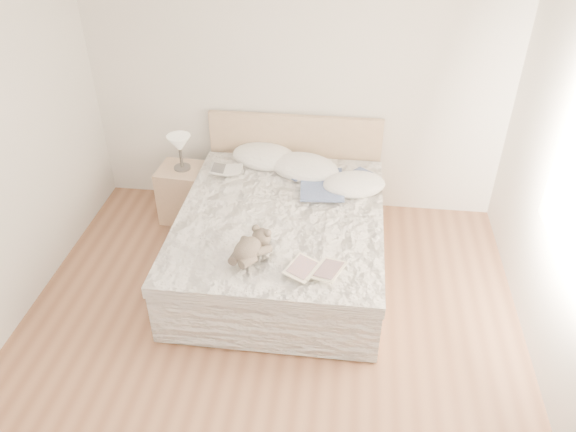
% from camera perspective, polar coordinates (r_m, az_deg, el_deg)
% --- Properties ---
extents(floor, '(4.00, 4.50, 0.00)m').
position_cam_1_polar(floor, '(4.31, -2.73, -14.77)').
color(floor, brown).
rests_on(floor, ground).
extents(wall_back, '(4.00, 0.02, 2.70)m').
position_cam_1_polar(wall_back, '(5.38, 0.83, 13.81)').
color(wall_back, silver).
rests_on(wall_back, ground).
extents(bed, '(1.72, 2.14, 1.00)m').
position_cam_1_polar(bed, '(4.96, -0.61, -1.98)').
color(bed, tan).
rests_on(bed, floor).
extents(nightstand, '(0.48, 0.43, 0.56)m').
position_cam_1_polar(nightstand, '(5.68, -10.47, 2.31)').
color(nightstand, tan).
rests_on(nightstand, floor).
extents(table_lamp, '(0.25, 0.25, 0.35)m').
position_cam_1_polar(table_lamp, '(5.42, -10.96, 7.07)').
color(table_lamp, '#4A4440').
rests_on(table_lamp, nightstand).
extents(pillow_left, '(0.74, 0.61, 0.19)m').
position_cam_1_polar(pillow_left, '(5.49, -2.40, 6.07)').
color(pillow_left, white).
rests_on(pillow_left, bed).
extents(pillow_middle, '(0.77, 0.64, 0.20)m').
position_cam_1_polar(pillow_middle, '(5.30, 1.70, 4.95)').
color(pillow_middle, white).
rests_on(pillow_middle, bed).
extents(pillow_right, '(0.65, 0.53, 0.17)m').
position_cam_1_polar(pillow_right, '(5.08, 6.73, 3.22)').
color(pillow_right, white).
rests_on(pillow_right, bed).
extents(blouse, '(0.66, 0.70, 0.02)m').
position_cam_1_polar(blouse, '(5.07, 3.46, 3.25)').
color(blouse, '#3A4A75').
rests_on(blouse, bed).
extents(photo_book, '(0.32, 0.23, 0.02)m').
position_cam_1_polar(photo_book, '(5.31, -6.28, 4.67)').
color(photo_book, silver).
rests_on(photo_book, bed).
extents(childrens_book, '(0.47, 0.40, 0.03)m').
position_cam_1_polar(childrens_book, '(4.10, 2.79, -5.47)').
color(childrens_book, '#FBF2CD').
rests_on(childrens_book, bed).
extents(teddy_bear, '(0.36, 0.41, 0.18)m').
position_cam_1_polar(teddy_bear, '(4.20, -4.10, -4.11)').
color(teddy_bear, brown).
rests_on(teddy_bear, bed).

